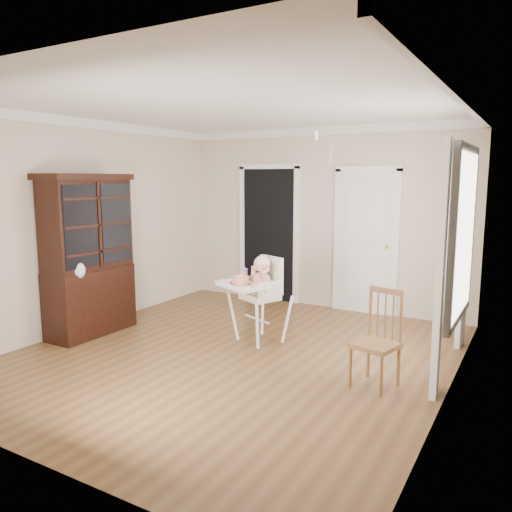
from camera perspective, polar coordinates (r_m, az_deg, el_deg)
The scene contains 16 objects.
floor at distance 5.70m, azimuth -2.59°, elevation -11.17°, with size 5.00×5.00×0.00m, color brown.
ceiling at distance 5.41m, azimuth -2.80°, elevation 16.79°, with size 5.00×5.00×0.00m, color white.
wall_back at distance 7.61m, azimuth 7.52°, elevation 4.24°, with size 4.50×4.50×0.00m, color beige.
wall_left at distance 6.87m, azimuth -18.75°, elevation 3.36°, with size 5.00×5.00×0.00m, color beige.
wall_right at distance 4.60m, azimuth 21.67°, elevation 0.70°, with size 5.00×5.00×0.00m, color beige.
crown_molding at distance 5.40m, azimuth -2.79°, elevation 16.16°, with size 4.50×5.00×0.12m, color white, non-canonical shape.
doorway at distance 8.00m, azimuth 1.47°, elevation 2.81°, with size 1.06×0.05×2.22m.
closet_door at distance 7.38m, azimuth 12.43°, elevation 1.44°, with size 0.96×0.09×2.13m.
window_right at distance 5.40m, azimuth 22.13°, elevation 1.13°, with size 0.13×1.84×2.30m.
high_chair at distance 5.97m, azimuth 0.42°, elevation -3.78°, with size 0.83×0.91×1.05m.
baby at distance 5.95m, azimuth 0.63°, elevation -2.28°, with size 0.29×0.30×0.48m.
cake at distance 5.80m, azimuth -1.76°, elevation -2.78°, with size 0.23×0.23×0.11m.
sippy_cup at distance 6.04m, azimuth -1.32°, elevation -2.09°, with size 0.08×0.08×0.18m.
china_cabinet at distance 6.55m, azimuth -18.62°, elevation 0.09°, with size 0.53×1.19×2.01m.
dining_chair at distance 4.89m, azimuth 13.65°, elevation -9.49°, with size 0.46×0.46×0.93m.
streamer at distance 5.48m, azimuth 6.94°, elevation 13.44°, with size 0.03×0.50×0.02m, color pink, non-canonical shape.
Camera 1 is at (2.89, -4.51, 1.95)m, focal length 35.00 mm.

